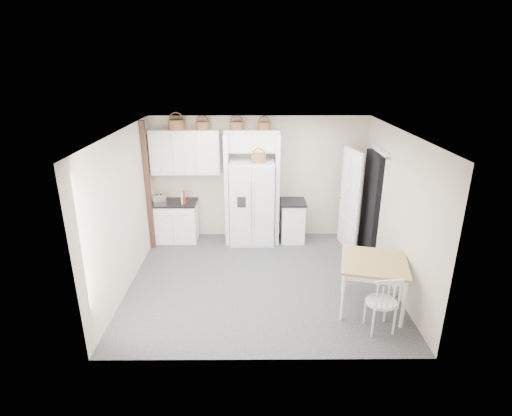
{
  "coord_description": "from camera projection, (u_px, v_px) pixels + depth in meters",
  "views": [
    {
      "loc": [
        -0.12,
        -6.16,
        3.63
      ],
      "look_at": [
        -0.08,
        0.4,
        1.21
      ],
      "focal_mm": 28.0,
      "sensor_mm": 36.0,
      "label": 1
    }
  ],
  "objects": [
    {
      "name": "base_cab_right",
      "position": [
        292.0,
        221.0,
        8.49
      ],
      "size": [
        0.48,
        0.57,
        0.84
      ],
      "primitive_type": "cube",
      "color": "white",
      "rests_on": "floor"
    },
    {
      "name": "fridge_panel_left",
      "position": [
        227.0,
        189.0,
        8.23
      ],
      "size": [
        0.08,
        0.6,
        2.3
      ],
      "primitive_type": "cube",
      "color": "white",
      "rests_on": "floor"
    },
    {
      "name": "windsor_chair",
      "position": [
        381.0,
        302.0,
        5.6
      ],
      "size": [
        0.48,
        0.44,
        0.9
      ],
      "primitive_type": "cube",
      "rotation": [
        0.0,
        0.0,
        0.11
      ],
      "color": "white",
      "rests_on": "floor"
    },
    {
      "name": "toaster",
      "position": [
        159.0,
        199.0,
        8.23
      ],
      "size": [
        0.3,
        0.23,
        0.18
      ],
      "primitive_type": "cube",
      "rotation": [
        0.0,
        0.0,
        0.34
      ],
      "color": "silver",
      "rests_on": "counter_left"
    },
    {
      "name": "basket_upper_c",
      "position": [
        203.0,
        126.0,
        7.91
      ],
      "size": [
        0.27,
        0.27,
        0.16
      ],
      "primitive_type": "cylinder",
      "color": "brown",
      "rests_on": "upper_cabinet"
    },
    {
      "name": "cookbook_cream",
      "position": [
        182.0,
        198.0,
        8.21
      ],
      "size": [
        0.06,
        0.15,
        0.22
      ],
      "primitive_type": "cube",
      "rotation": [
        0.0,
        0.0,
        0.2
      ],
      "color": "beige",
      "rests_on": "counter_left"
    },
    {
      "name": "refrigerator",
      "position": [
        252.0,
        202.0,
        8.28
      ],
      "size": [
        0.9,
        0.73,
        1.75
      ],
      "primitive_type": "cube",
      "color": "silver",
      "rests_on": "floor"
    },
    {
      "name": "counter_right",
      "position": [
        293.0,
        202.0,
        8.34
      ],
      "size": [
        0.52,
        0.61,
        0.04
      ],
      "primitive_type": "cube",
      "color": "black",
      "rests_on": "base_cab_right"
    },
    {
      "name": "wall_back",
      "position": [
        259.0,
        178.0,
        8.46
      ],
      "size": [
        4.5,
        0.0,
        4.5
      ],
      "primitive_type": "plane",
      "rotation": [
        1.57,
        0.0,
        0.0
      ],
      "color": "#C4AE92",
      "rests_on": "floor"
    },
    {
      "name": "floor",
      "position": [
        260.0,
        280.0,
        7.04
      ],
      "size": [
        4.5,
        4.5,
        0.0
      ],
      "primitive_type": "plane",
      "color": "#27272A",
      "rests_on": "ground"
    },
    {
      "name": "base_cab_left",
      "position": [
        176.0,
        222.0,
        8.48
      ],
      "size": [
        0.9,
        0.57,
        0.83
      ],
      "primitive_type": "cube",
      "color": "white",
      "rests_on": "floor"
    },
    {
      "name": "dining_table",
      "position": [
        372.0,
        284.0,
        6.13
      ],
      "size": [
        1.16,
        1.16,
        0.8
      ],
      "primitive_type": "cube",
      "rotation": [
        0.0,
        0.0,
        -0.24
      ],
      "color": "olive",
      "rests_on": "floor"
    },
    {
      "name": "doorway_void",
      "position": [
        372.0,
        206.0,
        7.63
      ],
      "size": [
        0.18,
        0.85,
        2.05
      ],
      "primitive_type": "cube",
      "color": "black",
      "rests_on": "floor"
    },
    {
      "name": "cookbook_red",
      "position": [
        184.0,
        198.0,
        8.21
      ],
      "size": [
        0.07,
        0.16,
        0.24
      ],
      "primitive_type": "cube",
      "rotation": [
        0.0,
        0.0,
        0.21
      ],
      "color": "#961D08",
      "rests_on": "counter_left"
    },
    {
      "name": "counter_left",
      "position": [
        174.0,
        203.0,
        8.33
      ],
      "size": [
        0.94,
        0.61,
        0.04
      ],
      "primitive_type": "cube",
      "color": "black",
      "rests_on": "base_cab_left"
    },
    {
      "name": "ceiling",
      "position": [
        261.0,
        132.0,
        6.14
      ],
      "size": [
        4.5,
        4.5,
        0.0
      ],
      "primitive_type": "plane",
      "color": "white",
      "rests_on": "wall_back"
    },
    {
      "name": "basket_fridge_b",
      "position": [
        259.0,
        159.0,
        7.86
      ],
      "size": [
        0.29,
        0.29,
        0.15
      ],
      "primitive_type": "cylinder",
      "color": "brown",
      "rests_on": "refrigerator"
    },
    {
      "name": "upper_cabinet",
      "position": [
        185.0,
        152.0,
        8.09
      ],
      "size": [
        1.4,
        0.34,
        0.9
      ],
      "primitive_type": "cube",
      "color": "white",
      "rests_on": "wall_back"
    },
    {
      "name": "basket_bridge_b",
      "position": [
        264.0,
        126.0,
        7.92
      ],
      "size": [
        0.25,
        0.25,
        0.15
      ],
      "primitive_type": "cylinder",
      "color": "brown",
      "rests_on": "bridge_cabinet"
    },
    {
      "name": "door_slab",
      "position": [
        350.0,
        200.0,
        7.95
      ],
      "size": [
        0.21,
        0.79,
        2.05
      ],
      "primitive_type": "cube",
      "rotation": [
        0.0,
        0.0,
        -1.36
      ],
      "color": "white",
      "rests_on": "floor"
    },
    {
      "name": "basket_bridge_a",
      "position": [
        237.0,
        126.0,
        7.91
      ],
      "size": [
        0.27,
        0.27,
        0.15
      ],
      "primitive_type": "cylinder",
      "color": "brown",
      "rests_on": "bridge_cabinet"
    },
    {
      "name": "wall_left",
      "position": [
        124.0,
        211.0,
        6.57
      ],
      "size": [
        0.0,
        4.0,
        4.0
      ],
      "primitive_type": "plane",
      "rotation": [
        1.57,
        0.0,
        1.57
      ],
      "color": "#C4AE92",
      "rests_on": "floor"
    },
    {
      "name": "bridge_cabinet",
      "position": [
        252.0,
        141.0,
        8.02
      ],
      "size": [
        1.12,
        0.34,
        0.45
      ],
      "primitive_type": "cube",
      "color": "white",
      "rests_on": "wall_back"
    },
    {
      "name": "basket_upper_b",
      "position": [
        176.0,
        125.0,
        7.9
      ],
      "size": [
        0.33,
        0.33,
        0.19
      ],
      "primitive_type": "cylinder",
      "color": "brown",
      "rests_on": "upper_cabinet"
    },
    {
      "name": "trim_post",
      "position": [
        148.0,
        187.0,
        7.84
      ],
      "size": [
        0.09,
        0.09,
        2.6
      ],
      "primitive_type": "cube",
      "color": "#33180E",
      "rests_on": "floor"
    },
    {
      "name": "wall_right",
      "position": [
        396.0,
        211.0,
        6.6
      ],
      "size": [
        0.0,
        4.0,
        4.0
      ],
      "primitive_type": "plane",
      "rotation": [
        1.57,
        0.0,
        -1.57
      ],
      "color": "#C4AE92",
      "rests_on": "floor"
    },
    {
      "name": "fridge_panel_right",
      "position": [
        277.0,
        189.0,
        8.24
      ],
      "size": [
        0.08,
        0.6,
        2.3
      ],
      "primitive_type": "cube",
      "color": "white",
      "rests_on": "floor"
    }
  ]
}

